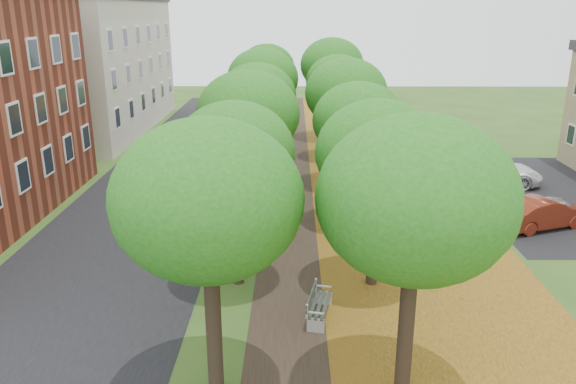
{
  "coord_description": "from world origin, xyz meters",
  "views": [
    {
      "loc": [
        -0.22,
        -12.24,
        9.42
      ],
      "look_at": [
        -0.43,
        8.88,
        2.5
      ],
      "focal_mm": 35.0,
      "sensor_mm": 36.0,
      "label": 1
    }
  ],
  "objects_px": {
    "car_silver": "(556,210)",
    "car_grey": "(498,177)",
    "car_white": "(492,171)",
    "car_red": "(543,213)",
    "bench": "(318,304)"
  },
  "relations": [
    {
      "from": "car_silver",
      "to": "car_red",
      "type": "xyz_separation_m",
      "value": [
        -0.88,
        -0.63,
        0.09
      ]
    },
    {
      "from": "car_silver",
      "to": "car_grey",
      "type": "bearing_deg",
      "value": 10.98
    },
    {
      "from": "bench",
      "to": "car_white",
      "type": "xyz_separation_m",
      "value": [
        10.42,
        14.67,
        0.26
      ]
    },
    {
      "from": "car_red",
      "to": "car_white",
      "type": "distance_m",
      "value": 6.77
    },
    {
      "from": "car_red",
      "to": "car_grey",
      "type": "bearing_deg",
      "value": -20.94
    },
    {
      "from": "car_grey",
      "to": "car_white",
      "type": "xyz_separation_m",
      "value": [
        0.0,
        0.99,
        0.07
      ]
    },
    {
      "from": "bench",
      "to": "car_white",
      "type": "bearing_deg",
      "value": -24.26
    },
    {
      "from": "car_red",
      "to": "bench",
      "type": "bearing_deg",
      "value": 106.25
    },
    {
      "from": "car_silver",
      "to": "car_grey",
      "type": "relative_size",
      "value": 0.79
    },
    {
      "from": "car_silver",
      "to": "car_white",
      "type": "height_order",
      "value": "car_white"
    },
    {
      "from": "car_red",
      "to": "car_grey",
      "type": "height_order",
      "value": "car_red"
    },
    {
      "from": "car_silver",
      "to": "car_red",
      "type": "relative_size",
      "value": 0.84
    },
    {
      "from": "car_grey",
      "to": "car_white",
      "type": "distance_m",
      "value": 0.99
    },
    {
      "from": "car_grey",
      "to": "car_white",
      "type": "relative_size",
      "value": 0.86
    },
    {
      "from": "bench",
      "to": "car_red",
      "type": "relative_size",
      "value": 0.46
    }
  ]
}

